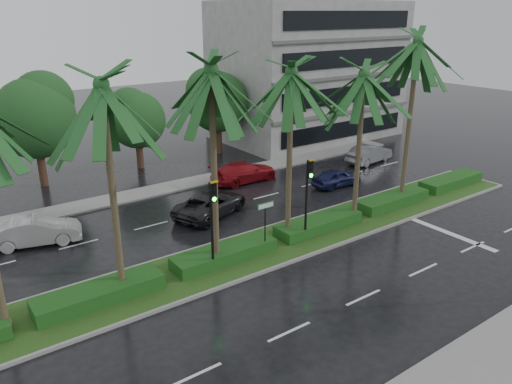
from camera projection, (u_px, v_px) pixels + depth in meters
ground at (287, 253)px, 24.54m from camera, size 120.00×120.00×0.00m
near_sidewalk at (480, 364)px, 16.77m from camera, size 40.00×2.40×0.12m
far_sidewalk at (174, 186)px, 33.64m from camera, size 40.00×2.00×0.12m
median at (275, 244)px, 25.27m from camera, size 36.00×4.00×0.15m
hedge at (275, 238)px, 25.15m from camera, size 35.20×1.40×0.60m
lane_markings at (338, 240)px, 25.89m from camera, size 34.00×13.06×0.01m
palm_row at (254, 85)px, 21.83m from camera, size 26.30×4.20×10.33m
signal_median_left at (213, 213)px, 21.53m from camera, size 0.34×0.42×4.36m
signal_median_right at (308, 188)px, 24.56m from camera, size 0.34×0.42×4.36m
street_sign at (265, 215)px, 23.62m from camera, size 0.95×0.09×2.60m
bg_trees at (148, 106)px, 36.86m from camera, size 32.87×5.27×7.62m
building at (307, 71)px, 45.54m from camera, size 16.00×10.00×12.00m
car_white at (36, 231)px, 25.24m from camera, size 2.65×4.61×1.44m
car_darkgrey at (211, 204)px, 28.88m from camera, size 4.00×5.48×1.39m
car_red at (244, 172)px, 34.54m from camera, size 2.00×4.86×1.41m
car_blue at (337, 178)px, 33.64m from camera, size 1.69×3.68×1.22m
car_grey at (369, 154)px, 38.87m from camera, size 2.12×4.53×1.44m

